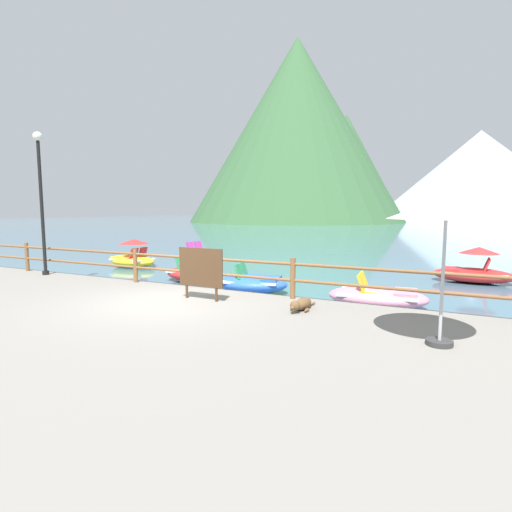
% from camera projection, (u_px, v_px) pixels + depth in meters
% --- Properties ---
extents(ground_plane, '(200.00, 200.00, 0.00)m').
position_uv_depth(ground_plane, '(399.00, 232.00, 44.68)').
color(ground_plane, '#477084').
extents(promenade_dock, '(28.00, 8.00, 0.40)m').
position_uv_depth(promenade_dock, '(89.00, 338.00, 7.12)').
color(promenade_dock, gray).
rests_on(promenade_dock, ground).
extents(dock_railing, '(23.92, 0.12, 0.95)m').
position_uv_depth(dock_railing, '(206.00, 267.00, 10.37)').
color(dock_railing, brown).
rests_on(dock_railing, promenade_dock).
extents(lamp_post, '(0.28, 0.28, 4.41)m').
position_uv_depth(lamp_post, '(41.00, 190.00, 12.51)').
color(lamp_post, black).
rests_on(lamp_post, promenade_dock).
extents(sign_board, '(1.18, 0.09, 1.19)m').
position_uv_depth(sign_board, '(201.00, 268.00, 9.19)').
color(sign_board, beige).
rests_on(sign_board, promenade_dock).
extents(beach_umbrella, '(1.70, 1.70, 2.24)m').
position_uv_depth(beach_umbrella, '(446.00, 210.00, 5.93)').
color(beach_umbrella, '#B2B2B7').
rests_on(beach_umbrella, promenade_dock).
extents(dog_resting, '(0.40, 1.08, 0.26)m').
position_uv_depth(dog_resting, '(301.00, 304.00, 8.30)').
color(dog_resting, brown).
rests_on(dog_resting, promenade_dock).
extents(pedal_boat_0, '(2.27, 1.39, 0.84)m').
position_uv_depth(pedal_boat_0, '(194.00, 274.00, 13.83)').
color(pedal_boat_0, red).
rests_on(pedal_boat_0, ground).
extents(pedal_boat_1, '(2.59, 1.40, 1.21)m').
position_uv_depth(pedal_boat_1, '(474.00, 271.00, 13.63)').
color(pedal_boat_1, red).
rests_on(pedal_boat_1, ground).
extents(pedal_boat_2, '(2.33, 1.71, 0.87)m').
position_uv_depth(pedal_boat_2, '(253.00, 283.00, 11.95)').
color(pedal_boat_2, blue).
rests_on(pedal_boat_2, ground).
extents(pedal_boat_3, '(2.19, 1.38, 1.21)m').
position_uv_depth(pedal_boat_3, '(133.00, 257.00, 17.38)').
color(pedal_boat_3, yellow).
rests_on(pedal_boat_3, ground).
extents(pedal_boat_4, '(2.42, 1.76, 0.90)m').
position_uv_depth(pedal_boat_4, '(199.00, 254.00, 19.42)').
color(pedal_boat_4, yellow).
rests_on(pedal_boat_4, ground).
extents(pedal_boat_5, '(2.56, 1.59, 0.85)m').
position_uv_depth(pedal_boat_5, '(378.00, 296.00, 10.20)').
color(pedal_boat_5, pink).
rests_on(pedal_boat_5, ground).
extents(cliff_headland, '(42.08, 42.08, 35.41)m').
position_uv_depth(cliff_headland, '(304.00, 137.00, 79.83)').
color(cliff_headland, '#386038').
rests_on(cliff_headland, ground).
extents(distant_peak, '(59.56, 59.56, 25.97)m').
position_uv_depth(distant_peak, '(479.00, 174.00, 122.42)').
color(distant_peak, '#A8B2C1').
rests_on(distant_peak, ground).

